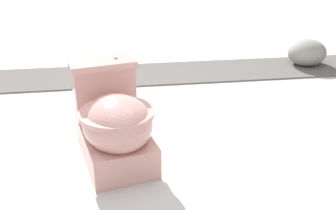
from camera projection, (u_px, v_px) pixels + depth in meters
ground_plane at (143, 145)px, 2.33m from camera, size 14.00×14.00×0.00m
gravel_strip at (188, 72)px, 3.49m from camera, size 0.56×8.00×0.01m
toilet at (113, 122)px, 2.12m from camera, size 0.70×0.50×0.52m
boulder_near at (307, 53)px, 3.64m from camera, size 0.46×0.47×0.24m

